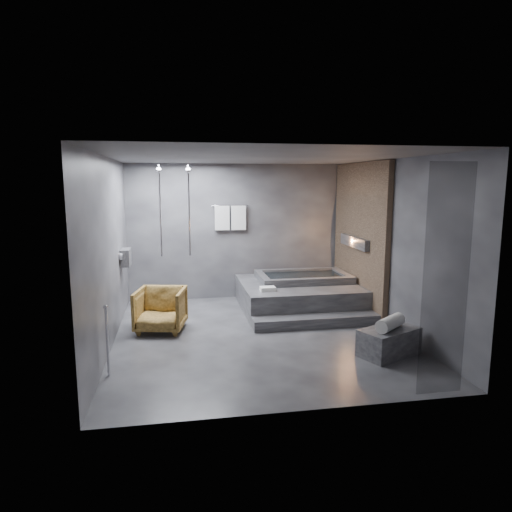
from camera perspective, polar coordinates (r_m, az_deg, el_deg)
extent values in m
plane|color=#29292B|center=(7.44, 0.31, -9.84)|extent=(5.00, 5.00, 0.00)
cube|color=#444447|center=(7.04, 0.33, 12.24)|extent=(4.50, 5.00, 0.04)
cube|color=#323237|center=(9.55, -2.38, 3.05)|extent=(4.50, 0.04, 2.80)
cube|color=#323237|center=(4.71, 5.79, -3.49)|extent=(4.50, 0.04, 2.80)
cube|color=#323237|center=(7.06, -17.95, 0.39)|extent=(0.04, 5.00, 2.80)
cube|color=#323237|center=(7.82, 16.76, 1.27)|extent=(0.04, 5.00, 2.80)
cube|color=#A17E5E|center=(8.92, 12.82, 2.38)|extent=(0.10, 2.40, 2.78)
cube|color=#FF9938|center=(8.91, 12.32, 1.74)|extent=(0.14, 1.20, 0.20)
cube|color=slate|center=(8.47, -15.98, -0.16)|extent=(0.16, 0.42, 0.30)
imported|color=beige|center=(8.38, -15.97, -0.57)|extent=(0.08, 0.08, 0.21)
imported|color=beige|center=(8.58, -15.82, -0.53)|extent=(0.07, 0.07, 0.15)
cylinder|color=silver|center=(8.98, -8.38, 5.76)|extent=(0.04, 0.04, 1.80)
cylinder|color=silver|center=(8.98, -11.90, 5.66)|extent=(0.04, 0.04, 1.80)
cylinder|color=silver|center=(9.43, -3.26, 6.31)|extent=(0.75, 0.02, 0.02)
cube|color=white|center=(9.41, -4.26, 4.77)|extent=(0.30, 0.06, 0.50)
cube|color=white|center=(9.45, -2.20, 4.81)|extent=(0.30, 0.06, 0.50)
cylinder|color=silver|center=(6.11, -18.09, -10.15)|extent=(0.04, 0.04, 0.90)
cube|color=black|center=(5.44, 22.63, -2.97)|extent=(0.55, 0.01, 2.60)
cube|color=#2E2D30|center=(8.95, 5.28, -4.90)|extent=(2.20, 2.00, 0.50)
cube|color=#2E2D30|center=(7.90, 7.54, -8.07)|extent=(2.20, 0.36, 0.18)
cube|color=#2E2E30|center=(6.84, 16.27, -10.26)|extent=(0.98, 0.78, 0.39)
imported|color=#4E3613|center=(7.71, -11.83, -6.57)|extent=(0.91, 0.92, 0.71)
cylinder|color=silver|center=(6.71, 16.44, -8.04)|extent=(0.54, 0.48, 0.19)
cube|color=white|center=(8.20, 1.46, -4.12)|extent=(0.27, 0.20, 0.07)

